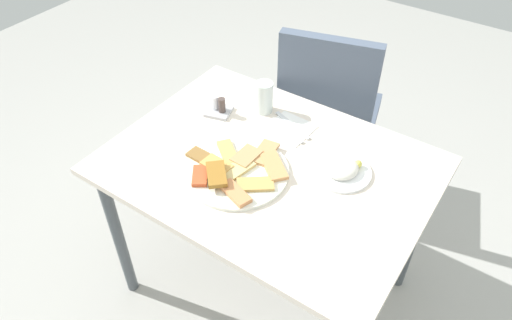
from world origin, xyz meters
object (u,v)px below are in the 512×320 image
soda_can (264,97)px  condiment_caddy (219,108)px  dining_chair (328,109)px  paper_napkin (290,128)px  dining_table (268,181)px  pide_platter (236,170)px  salad_plate_greens (341,169)px  fork (287,130)px  spoon (292,125)px

soda_can → condiment_caddy: size_ratio=1.10×
dining_chair → paper_napkin: bearing=-83.9°
dining_table → paper_napkin: 0.22m
pide_platter → soda_can: 0.35m
dining_table → soda_can: (-0.18, 0.23, 0.15)m
pide_platter → paper_napkin: pide_platter is taller
salad_plate_greens → fork: salad_plate_greens is taller
dining_chair → paper_napkin: dining_chair is taller
fork → dining_chair: bearing=116.0°
dining_table → spoon: (-0.04, 0.21, 0.09)m
salad_plate_greens → dining_table: bearing=-156.8°
salad_plate_greens → soda_can: (-0.39, 0.14, 0.05)m
pide_platter → spoon: pide_platter is taller
soda_can → pide_platter: bearing=-71.3°
condiment_caddy → fork: bearing=9.9°
soda_can → fork: size_ratio=0.72×
dining_table → salad_plate_greens: salad_plate_greens is taller
fork → pide_platter: bearing=-75.2°
pide_platter → paper_napkin: (0.03, 0.29, -0.01)m
paper_napkin → spoon: spoon is taller
salad_plate_greens → condiment_caddy: (-0.53, 0.04, 0.01)m
dining_table → dining_chair: size_ratio=1.13×
pide_platter → paper_napkin: bearing=85.0°
pide_platter → spoon: size_ratio=1.87×
dining_chair → fork: 0.47m
pide_platter → paper_napkin: size_ratio=2.30×
dining_table → paper_napkin: (-0.04, 0.19, 0.09)m
dining_table → paper_napkin: size_ratio=6.86×
dining_table → fork: bearing=101.9°
pide_platter → fork: 0.28m
pide_platter → dining_table: bearing=57.1°
dining_table → salad_plate_greens: size_ratio=5.29×
soda_can → fork: bearing=-22.5°
pide_platter → spoon: bearing=85.3°
soda_can → condiment_caddy: 0.17m
fork → spoon: (-0.00, 0.04, 0.00)m
salad_plate_greens → condiment_caddy: size_ratio=1.79×
paper_napkin → soda_can: bearing=164.1°
paper_napkin → condiment_caddy: bearing=-166.4°
salad_plate_greens → condiment_caddy: 0.53m
soda_can → fork: soda_can is taller
paper_napkin → fork: fork is taller
dining_chair → fork: bearing=-84.1°
spoon → dining_chair: bearing=117.6°
soda_can → dining_chair: bearing=76.0°
dining_chair → salad_plate_greens: 0.63m
condiment_caddy → spoon: bearing=17.1°
paper_napkin → fork: (0.00, -0.02, 0.00)m
soda_can → spoon: soda_can is taller
dining_table → condiment_caddy: 0.35m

